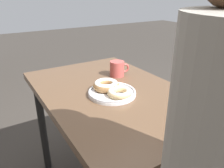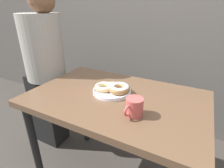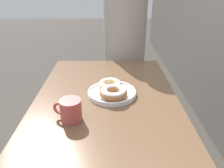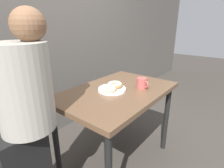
# 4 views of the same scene
# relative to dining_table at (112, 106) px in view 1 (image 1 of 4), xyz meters

# --- Properties ---
(dining_table) EXTENTS (1.08, 0.71, 0.78)m
(dining_table) POSITION_rel_dining_table_xyz_m (0.00, 0.00, 0.00)
(dining_table) COLOR brown
(dining_table) RESTS_ON ground_plane
(donut_plate) EXTENTS (0.25, 0.25, 0.06)m
(donut_plate) POSITION_rel_dining_table_xyz_m (-0.04, 0.03, 0.12)
(donut_plate) COLOR white
(donut_plate) RESTS_ON dining_table
(coffee_mug) EXTENTS (0.09, 0.12, 0.09)m
(coffee_mug) POSITION_rel_dining_table_xyz_m (0.17, -0.14, 0.14)
(coffee_mug) COLOR #B74C47
(coffee_mug) RESTS_ON dining_table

